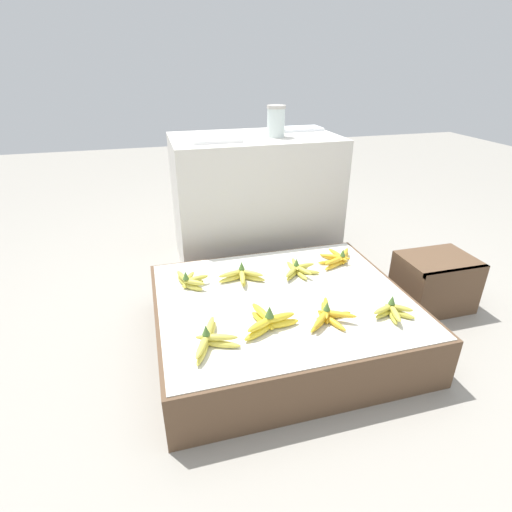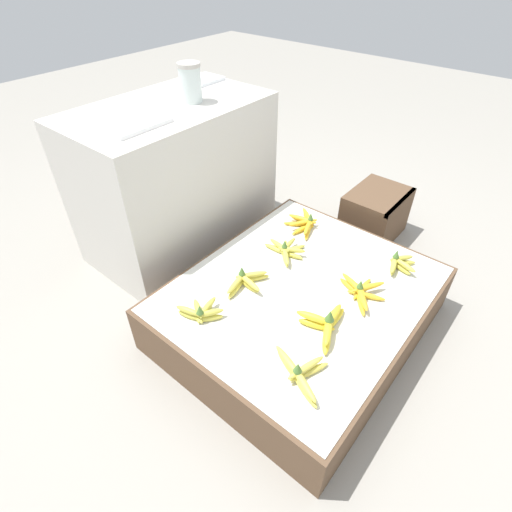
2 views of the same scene
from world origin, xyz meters
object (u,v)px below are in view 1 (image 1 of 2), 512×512
at_px(banana_bunch_front_right, 393,311).
at_px(banana_bunch_middle_midright, 298,269).
at_px(glass_jar, 276,121).
at_px(banana_bunch_middle_right, 337,258).
at_px(banana_bunch_front_left, 210,339).
at_px(banana_bunch_front_midright, 328,315).
at_px(wooden_crate, 434,282).
at_px(banana_bunch_middle_midleft, 242,276).
at_px(banana_bunch_front_midleft, 268,321).
at_px(banana_bunch_middle_left, 190,281).
at_px(foam_tray_white, 216,140).

bearing_deg(banana_bunch_front_right, banana_bunch_middle_midright, 118.34).
bearing_deg(glass_jar, banana_bunch_middle_right, -74.62).
relative_size(banana_bunch_front_left, banana_bunch_front_midright, 1.12).
bearing_deg(glass_jar, banana_bunch_front_midright, -95.68).
bearing_deg(wooden_crate, banana_bunch_front_right, -145.12).
height_order(banana_bunch_front_right, banana_bunch_middle_midleft, banana_bunch_middle_midleft).
xyz_separation_m(banana_bunch_front_left, banana_bunch_front_midright, (0.50, 0.03, -0.00)).
height_order(banana_bunch_front_left, banana_bunch_front_midleft, banana_bunch_front_midleft).
xyz_separation_m(wooden_crate, banana_bunch_front_left, (-1.27, -0.33, 0.13)).
bearing_deg(banana_bunch_front_midright, banana_bunch_middle_midleft, 122.58).
height_order(wooden_crate, banana_bunch_middle_midright, banana_bunch_middle_midright).
relative_size(banana_bunch_front_midright, banana_bunch_middle_midleft, 0.97).
xyz_separation_m(banana_bunch_front_midleft, banana_bunch_middle_left, (-0.26, 0.42, -0.01)).
bearing_deg(foam_tray_white, banana_bunch_middle_midleft, -90.59).
relative_size(banana_bunch_middle_midleft, banana_bunch_middle_midright, 1.10).
height_order(banana_bunch_front_midleft, banana_bunch_front_right, banana_bunch_front_midleft).
bearing_deg(foam_tray_white, banana_bunch_middle_left, -113.71).
height_order(banana_bunch_front_midleft, banana_bunch_middle_left, banana_bunch_front_midleft).
distance_m(wooden_crate, banana_bunch_middle_left, 1.31).
distance_m(banana_bunch_middle_left, banana_bunch_middle_right, 0.79).
distance_m(banana_bunch_middle_midleft, foam_tray_white, 0.82).
bearing_deg(banana_bunch_middle_right, glass_jar, 105.38).
bearing_deg(banana_bunch_front_left, banana_bunch_middle_midleft, 62.80).
xyz_separation_m(banana_bunch_middle_left, foam_tray_white, (0.26, 0.59, 0.55)).
xyz_separation_m(banana_bunch_front_left, banana_bunch_middle_left, (-0.02, 0.47, -0.00)).
relative_size(banana_bunch_front_midleft, banana_bunch_middle_midleft, 1.08).
bearing_deg(glass_jar, banana_bunch_middle_midleft, -119.72).
xyz_separation_m(banana_bunch_front_left, banana_bunch_middle_midleft, (0.23, 0.45, -0.00)).
bearing_deg(banana_bunch_middle_right, banana_bunch_middle_left, -177.33).
height_order(wooden_crate, banana_bunch_front_midleft, banana_bunch_front_midleft).
bearing_deg(banana_bunch_middle_midleft, banana_bunch_front_midright, -57.42).
distance_m(banana_bunch_front_right, banana_bunch_middle_right, 0.52).
xyz_separation_m(banana_bunch_front_midleft, foam_tray_white, (-0.00, 1.01, 0.54)).
relative_size(banana_bunch_front_midright, banana_bunch_front_right, 1.25).
xyz_separation_m(banana_bunch_front_right, foam_tray_white, (-0.54, 1.08, 0.55)).
bearing_deg(foam_tray_white, wooden_crate, -35.15).
relative_size(banana_bunch_front_midleft, banana_bunch_front_midright, 1.11).
height_order(banana_bunch_front_midleft, banana_bunch_front_midright, banana_bunch_front_midleft).
height_order(banana_bunch_middle_left, banana_bunch_middle_midleft, banana_bunch_middle_midleft).
height_order(banana_bunch_front_midleft, banana_bunch_middle_midright, banana_bunch_front_midleft).
distance_m(banana_bunch_middle_right, glass_jar, 0.89).
bearing_deg(banana_bunch_middle_left, banana_bunch_middle_midright, -2.50).
xyz_separation_m(banana_bunch_front_midleft, banana_bunch_middle_midright, (0.28, 0.40, -0.01)).
distance_m(banana_bunch_front_midright, banana_bunch_middle_right, 0.55).
relative_size(wooden_crate, banana_bunch_middle_midleft, 1.61).
relative_size(banana_bunch_middle_midleft, foam_tray_white, 0.83).
xyz_separation_m(banana_bunch_front_midleft, banana_bunch_front_right, (0.53, -0.06, -0.01)).
height_order(wooden_crate, banana_bunch_middle_midleft, banana_bunch_middle_midleft).
bearing_deg(banana_bunch_middle_left, banana_bunch_front_left, -87.43).
bearing_deg(wooden_crate, banana_bunch_front_midright, -158.90).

